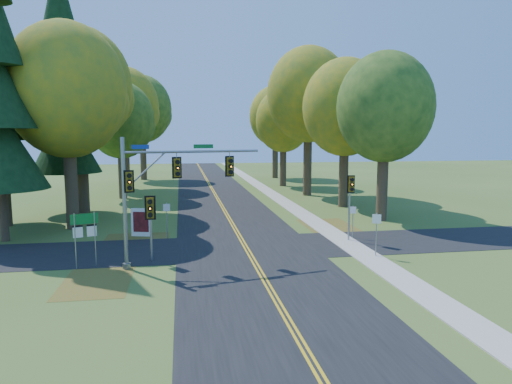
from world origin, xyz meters
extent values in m
plane|color=#3C571E|center=(0.00, 0.00, 0.00)|extent=(160.00, 160.00, 0.00)
cube|color=black|center=(0.00, 0.00, 0.01)|extent=(8.00, 160.00, 0.02)
cube|color=black|center=(0.00, 2.00, 0.01)|extent=(60.00, 6.00, 0.02)
cube|color=gold|center=(-0.10, 0.00, 0.03)|extent=(0.10, 160.00, 0.01)
cube|color=gold|center=(0.10, 0.00, 0.03)|extent=(0.10, 160.00, 0.01)
cube|color=#9E998E|center=(6.20, 0.00, 0.03)|extent=(1.60, 160.00, 0.06)
cube|color=brown|center=(-6.50, 4.00, 0.01)|extent=(4.00, 6.00, 0.00)
cube|color=brown|center=(6.80, 6.00, 0.01)|extent=(3.50, 8.00, 0.00)
cube|color=brown|center=(-7.50, -3.00, 0.01)|extent=(3.00, 5.00, 0.00)
cylinder|color=#38281C|center=(-11.20, 9.30, 3.38)|extent=(0.86, 0.86, 6.75)
ellipsoid|color=#AA8A16|center=(-11.20, 9.30, 9.55)|extent=(8.00, 8.00, 9.20)
sphere|color=#AA8A16|center=(-9.60, 10.50, 8.75)|extent=(4.80, 4.80, 4.80)
sphere|color=#AA8A16|center=(-12.60, 8.50, 10.35)|extent=(4.40, 4.40, 4.40)
cylinder|color=#38281C|center=(11.50, 8.70, 3.04)|extent=(0.83, 0.83, 6.08)
ellipsoid|color=olive|center=(11.50, 8.70, 8.60)|extent=(7.20, 7.20, 8.28)
sphere|color=olive|center=(12.94, 9.78, 7.88)|extent=(4.32, 4.32, 4.32)
sphere|color=olive|center=(10.24, 7.98, 9.32)|extent=(3.96, 3.96, 3.96)
cylinder|color=#38281C|center=(-11.80, 16.20, 3.71)|extent=(0.89, 0.89, 7.42)
ellipsoid|color=#AA8A16|center=(-11.80, 16.20, 10.43)|extent=(8.60, 8.60, 9.89)
sphere|color=#AA8A16|center=(-10.08, 17.49, 9.57)|extent=(5.16, 5.16, 5.16)
sphere|color=#AA8A16|center=(-13.30, 15.34, 11.29)|extent=(4.73, 4.73, 4.73)
cylinder|color=#38281C|center=(10.90, 15.50, 3.15)|extent=(0.84, 0.84, 6.30)
ellipsoid|color=#AA8A16|center=(10.90, 15.50, 8.96)|extent=(7.60, 7.60, 8.74)
sphere|color=#AA8A16|center=(12.42, 16.64, 8.20)|extent=(4.56, 4.56, 4.56)
sphere|color=#AA8A16|center=(9.57, 14.74, 9.72)|extent=(4.18, 4.18, 4.18)
cylinder|color=#38281C|center=(-9.60, 24.40, 2.81)|extent=(0.81, 0.81, 5.62)
ellipsoid|color=olive|center=(-9.60, 24.40, 8.00)|extent=(6.80, 6.80, 7.82)
sphere|color=olive|center=(-8.24, 25.42, 7.33)|extent=(4.08, 4.08, 4.08)
sphere|color=olive|center=(-10.79, 23.72, 8.69)|extent=(3.74, 3.74, 3.74)
cylinder|color=#38281C|center=(9.80, 23.60, 3.83)|extent=(0.90, 0.90, 7.65)
ellipsoid|color=#AA8A16|center=(9.80, 23.60, 10.73)|extent=(8.80, 8.80, 10.12)
sphere|color=#AA8A16|center=(11.56, 24.92, 9.85)|extent=(5.28, 5.28, 5.28)
sphere|color=#AA8A16|center=(8.26, 22.72, 11.61)|extent=(4.84, 4.84, 4.84)
cylinder|color=#38281C|center=(-10.20, 33.10, 3.49)|extent=(0.87, 0.87, 6.98)
ellipsoid|color=#AA8A16|center=(-10.20, 33.10, 9.85)|extent=(8.20, 8.20, 9.43)
sphere|color=#AA8A16|center=(-8.56, 34.33, 9.03)|extent=(4.92, 4.92, 4.92)
sphere|color=#AA8A16|center=(-11.63, 32.28, 10.67)|extent=(4.51, 4.51, 4.51)
cylinder|color=#38281C|center=(9.20, 32.80, 2.93)|extent=(0.82, 0.82, 5.85)
ellipsoid|color=#AA8A16|center=(9.20, 32.80, 8.30)|extent=(7.00, 7.00, 8.05)
sphere|color=#AA8A16|center=(10.60, 33.85, 7.60)|extent=(4.20, 4.20, 4.20)
sphere|color=#AA8A16|center=(7.97, 32.10, 9.00)|extent=(3.85, 3.85, 3.85)
cylinder|color=#38281C|center=(-9.00, 44.00, 3.60)|extent=(0.88, 0.88, 7.20)
ellipsoid|color=olive|center=(-9.00, 44.00, 10.14)|extent=(8.40, 8.40, 9.66)
sphere|color=olive|center=(-7.32, 45.26, 9.30)|extent=(5.04, 5.04, 5.04)
sphere|color=olive|center=(-10.47, 43.16, 10.98)|extent=(4.62, 4.62, 4.62)
cylinder|color=#38281C|center=(10.40, 43.50, 3.26)|extent=(0.85, 0.85, 6.53)
ellipsoid|color=#AA8A16|center=(10.40, 43.50, 9.26)|extent=(7.80, 7.80, 8.97)
sphere|color=#AA8A16|center=(11.96, 44.67, 8.47)|extent=(4.68, 4.68, 4.68)
sphere|color=#AA8A16|center=(9.04, 42.72, 10.04)|extent=(4.29, 4.29, 4.29)
cylinder|color=#38281C|center=(-14.50, 6.00, 1.62)|extent=(0.50, 0.50, 3.24)
cylinder|color=#38281C|center=(-16.00, 11.00, 1.44)|extent=(0.50, 0.50, 2.88)
cone|color=black|center=(-16.00, 11.00, 5.18)|extent=(5.60, 5.60, 4.59)
cone|color=black|center=(-16.00, 11.00, 8.46)|extent=(4.57, 4.57, 4.59)
cylinder|color=#38281C|center=(-13.00, 16.00, 1.71)|extent=(0.50, 0.50, 3.42)
cone|color=black|center=(-13.00, 16.00, 6.15)|extent=(5.60, 5.60, 5.45)
cone|color=black|center=(-13.00, 16.00, 10.04)|extent=(4.57, 4.57, 5.45)
cone|color=black|center=(-13.00, 16.00, 13.94)|extent=(3.55, 3.55, 5.45)
cylinder|color=gray|center=(-6.38, -1.29, 3.23)|extent=(0.20, 0.20, 6.46)
cylinder|color=gray|center=(-6.38, -1.29, 0.14)|extent=(0.41, 0.41, 0.28)
cylinder|color=gray|center=(-3.00, -0.58, 5.72)|extent=(6.80, 1.55, 0.13)
cylinder|color=gray|center=(-5.39, -1.08, 4.80)|extent=(2.06, 0.51, 1.91)
cylinder|color=gray|center=(-3.85, -0.76, 5.55)|extent=(0.04, 0.04, 0.33)
cube|color=#72590C|center=(-3.85, -0.76, 4.92)|extent=(0.36, 0.34, 0.92)
cube|color=black|center=(-3.85, -0.76, 4.92)|extent=(0.48, 0.13, 1.09)
sphere|color=orange|center=(-3.81, -0.96, 4.92)|extent=(0.17, 0.17, 0.17)
cylinder|color=black|center=(-3.81, -0.96, 5.22)|extent=(0.25, 0.19, 0.22)
cylinder|color=black|center=(-3.81, -0.96, 4.92)|extent=(0.25, 0.19, 0.22)
cylinder|color=black|center=(-3.81, -0.96, 4.63)|extent=(0.25, 0.19, 0.22)
cylinder|color=gray|center=(-1.15, -0.19, 5.55)|extent=(0.04, 0.04, 0.33)
cube|color=#72590C|center=(-1.15, -0.19, 4.92)|extent=(0.36, 0.34, 0.92)
cube|color=black|center=(-1.15, -0.19, 4.92)|extent=(0.48, 0.13, 1.09)
sphere|color=orange|center=(-1.10, -0.40, 4.92)|extent=(0.17, 0.17, 0.17)
cylinder|color=black|center=(-1.10, -0.40, 5.22)|extent=(0.25, 0.19, 0.22)
cylinder|color=black|center=(-1.10, -0.40, 4.92)|extent=(0.25, 0.19, 0.22)
cylinder|color=black|center=(-1.10, -0.40, 4.63)|extent=(0.25, 0.19, 0.22)
cube|color=#72590C|center=(-6.13, -1.38, 4.33)|extent=(0.36, 0.34, 0.92)
cube|color=black|center=(-6.13, -1.38, 4.33)|extent=(0.48, 0.13, 1.09)
sphere|color=orange|center=(-6.08, -1.58, 4.33)|extent=(0.17, 0.17, 0.17)
cylinder|color=black|center=(-6.08, -1.58, 4.63)|extent=(0.25, 0.19, 0.22)
cylinder|color=black|center=(-6.08, -1.58, 4.33)|extent=(0.25, 0.19, 0.22)
cylinder|color=black|center=(-6.08, -1.58, 4.04)|extent=(0.25, 0.19, 0.22)
cube|color=navy|center=(-5.57, -1.12, 5.98)|extent=(0.82, 0.21, 0.20)
cube|color=#0C5926|center=(-2.50, -0.47, 5.98)|extent=(1.00, 0.24, 0.20)
cylinder|color=gray|center=(6.56, 2.60, 2.01)|extent=(0.11, 0.11, 4.03)
cube|color=#72590C|center=(6.54, 2.40, 3.57)|extent=(0.33, 0.29, 0.92)
cube|color=black|center=(6.54, 2.40, 3.57)|extent=(0.48, 0.06, 1.08)
sphere|color=orange|center=(6.53, 2.19, 3.57)|extent=(0.16, 0.16, 0.16)
cylinder|color=black|center=(6.53, 2.19, 3.86)|extent=(0.23, 0.16, 0.22)
cylinder|color=black|center=(6.53, 2.19, 3.57)|extent=(0.23, 0.16, 0.22)
cylinder|color=black|center=(6.53, 2.19, 3.28)|extent=(0.23, 0.16, 0.22)
cylinder|color=gray|center=(-5.25, -0.03, 1.69)|extent=(0.13, 0.13, 3.38)
cube|color=#72590C|center=(-5.24, -0.27, 2.85)|extent=(0.37, 0.33, 1.06)
cube|color=black|center=(-5.24, -0.27, 2.85)|extent=(0.55, 0.05, 1.25)
sphere|color=orange|center=(-5.23, -0.51, 2.85)|extent=(0.19, 0.19, 0.19)
cylinder|color=black|center=(-5.23, -0.51, 3.19)|extent=(0.26, 0.18, 0.25)
cylinder|color=black|center=(-5.23, -0.51, 2.85)|extent=(0.26, 0.18, 0.25)
cylinder|color=black|center=(-5.23, -0.51, 2.52)|extent=(0.26, 0.18, 0.25)
cylinder|color=gray|center=(-8.82, -0.93, 1.39)|extent=(0.06, 0.06, 2.79)
cylinder|color=gray|center=(-7.94, -0.63, 1.39)|extent=(0.06, 0.06, 2.79)
cube|color=#0E6224|center=(-8.39, -0.76, 2.46)|extent=(1.24, 0.45, 0.51)
cube|color=silver|center=(-8.39, -0.76, 2.46)|extent=(1.06, 0.36, 0.07)
cube|color=silver|center=(-8.69, -0.86, 1.81)|extent=(0.45, 0.18, 0.51)
cube|color=black|center=(-8.69, -0.86, 2.12)|extent=(0.44, 0.15, 0.09)
cube|color=silver|center=(-8.08, -0.65, 1.81)|extent=(0.45, 0.18, 0.51)
cube|color=black|center=(-8.08, -0.65, 2.12)|extent=(0.44, 0.15, 0.09)
cube|color=white|center=(-6.25, 6.02, 0.91)|extent=(1.32, 0.51, 1.82)
cube|color=maroon|center=(-6.28, 5.92, 0.96)|extent=(0.98, 0.27, 1.31)
cube|color=white|center=(-6.74, 6.14, 0.15)|extent=(0.10, 0.10, 0.30)
cube|color=white|center=(-5.76, 5.89, 0.15)|extent=(0.10, 0.10, 0.30)
cylinder|color=gray|center=(7.09, 3.34, 1.04)|extent=(0.05, 0.05, 2.09)
cube|color=white|center=(7.09, 3.32, 1.80)|extent=(0.37, 0.19, 0.43)
cylinder|color=gray|center=(6.67, -1.15, 1.20)|extent=(0.05, 0.05, 2.40)
cube|color=white|center=(6.66, -1.17, 2.07)|extent=(0.43, 0.21, 0.49)
cylinder|color=gray|center=(-4.61, 5.27, 1.14)|extent=(0.05, 0.05, 2.27)
cube|color=silver|center=(-4.60, 5.25, 1.96)|extent=(0.43, 0.11, 0.46)
camera|label=1|loc=(-3.65, -23.84, 6.60)|focal=32.00mm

